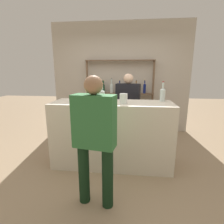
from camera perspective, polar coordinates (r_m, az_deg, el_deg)
ground_plane at (r=3.20m, az=0.00°, el=-16.36°), size 16.00×16.00×0.00m
bar_counter at (r=2.97m, az=0.00°, el=-7.18°), size 1.96×0.65×1.09m
back_wall at (r=4.71m, az=2.68°, el=10.97°), size 3.56×0.12×2.80m
back_shelf at (r=4.54m, az=2.34°, el=8.37°), size 1.74×0.18×1.85m
counter_bottle_0 at (r=2.95m, az=-3.26°, el=6.17°), size 0.07×0.07×0.34m
counter_bottle_1 at (r=2.66m, az=-3.24°, el=5.22°), size 0.08×0.08×0.31m
counter_bottle_2 at (r=3.02m, az=16.19°, el=5.71°), size 0.09×0.09×0.33m
wine_glass at (r=2.74m, az=-11.93°, el=4.90°), size 0.08×0.08×0.15m
cork_jar at (r=2.71m, az=3.78°, el=4.39°), size 0.12×0.12×0.16m
server_behind_counter at (r=3.65m, az=5.18°, el=2.13°), size 0.51×0.31×1.54m
customer_center at (r=1.97m, az=-5.72°, el=-7.34°), size 0.49×0.28×1.54m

